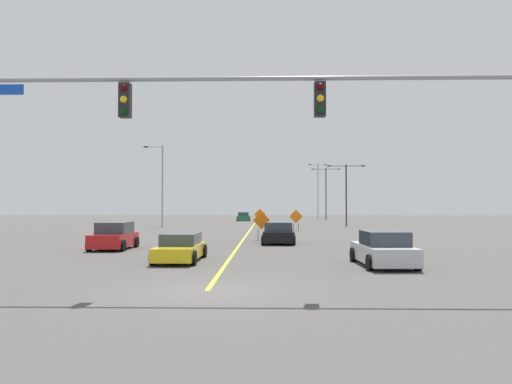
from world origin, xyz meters
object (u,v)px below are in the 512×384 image
Objects in this scene: street_lamp_far_right at (326,189)px; car_red_mid at (114,237)px; car_black_far at (279,233)px; street_lamp_far_left at (346,188)px; street_lamp_mid_right at (161,182)px; construction_sign_left_lane at (261,222)px; construction_sign_right_shoulder at (262,218)px; construction_sign_left_shoulder at (296,217)px; construction_sign_median_near at (260,215)px; car_green_near at (243,217)px; car_silver_distant at (383,250)px; traffic_signal_assembly at (307,114)px; street_lamp_near_right at (318,187)px; car_yellow_approaching at (181,248)px.

street_lamp_far_right reaches higher than car_red_mid.
street_lamp_far_left is at bearing 71.91° from car_black_far.
street_lamp_mid_right is 21.36m from street_lamp_far_left.
street_lamp_mid_right is at bearing 121.78° from construction_sign_left_lane.
construction_sign_left_shoulder is at bearing -47.16° from construction_sign_right_shoulder.
car_green_near is (-2.79, 15.57, -0.60)m from construction_sign_median_near.
construction_sign_right_shoulder is 32.43m from car_silver_distant.
street_lamp_near_right is at bearing 84.13° from traffic_signal_assembly.
construction_sign_median_near is (-2.23, 46.21, -4.09)m from traffic_signal_assembly.
construction_sign_left_shoulder is at bearing 76.19° from construction_sign_left_lane.
construction_sign_right_shoulder is at bearing -149.33° from street_lamp_far_left.
car_black_far is (1.74, -28.16, -0.56)m from construction_sign_median_near.
construction_sign_right_shoulder is 30.53m from car_yellow_approaching.
construction_sign_left_lane is at bearing -85.27° from car_green_near.
street_lamp_far_left is at bearing 55.80° from construction_sign_left_shoulder.
car_green_near is (7.94, 22.20, -4.32)m from street_lamp_mid_right.
construction_sign_right_shoulder is at bearing -7.66° from street_lamp_mid_right.
traffic_signal_assembly is at bearing -56.23° from car_yellow_approaching.
street_lamp_far_left is 27.44m from car_black_far.
traffic_signal_assembly reaches higher than construction_sign_left_shoulder.
construction_sign_right_shoulder is at bearing 90.53° from construction_sign_left_lane.
street_lamp_mid_right is at bearing 172.34° from construction_sign_right_shoulder.
street_lamp_near_right is 5.77m from street_lamp_far_right.
car_red_mid is at bearing 130.06° from car_yellow_approaching.
traffic_signal_assembly reaches higher than car_silver_distant.
car_black_far reaches higher than car_yellow_approaching.
construction_sign_right_shoulder is at bearing -108.75° from street_lamp_far_right.
car_black_far is at bearing -70.26° from construction_sign_left_lane.
car_yellow_approaching is (-12.76, -66.03, -4.99)m from street_lamp_near_right.
construction_sign_left_lane is at bearing -102.12° from street_lamp_far_right.
construction_sign_left_shoulder is at bearing 82.96° from car_black_far.
traffic_signal_assembly is at bearing -120.94° from car_silver_distant.
street_lamp_mid_right is 1.25× the size of street_lamp_far_left.
traffic_signal_assembly is at bearing -88.47° from car_black_far.
traffic_signal_assembly is 68.59m from street_lamp_far_right.
street_lamp_near_right reaches higher than street_lamp_far_left.
construction_sign_left_shoulder is 12.35m from construction_sign_median_near.
street_lamp_far_left is at bearing 66.86° from construction_sign_left_lane.
construction_sign_left_lane reaches higher than car_yellow_approaching.
car_black_far is at bearing -59.91° from street_lamp_mid_right.
car_silver_distant reaches higher than car_black_far.
car_yellow_approaching is (-13.53, -60.34, -4.50)m from street_lamp_far_right.
car_silver_distant is 56.33m from car_green_near.
car_yellow_approaching is at bearing -104.43° from construction_sign_left_lane.
traffic_signal_assembly is at bearing -85.52° from construction_sign_left_lane.
street_lamp_far_left is at bearing -12.84° from construction_sign_median_near.
traffic_signal_assembly is 38.37m from construction_sign_right_shoulder.
car_silver_distant is (16.63, -33.46, -4.28)m from street_lamp_mid_right.
traffic_signal_assembly is 62.16m from car_green_near.
construction_sign_median_near reaches higher than car_silver_distant.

